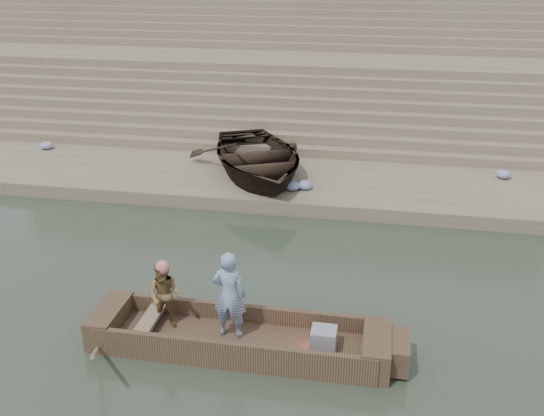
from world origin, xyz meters
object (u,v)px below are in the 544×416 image
(rowing_man, at_px, (165,296))
(television, at_px, (323,339))
(standing_man, at_px, (229,295))
(beached_rowboat, at_px, (257,158))
(main_rowboat, at_px, (238,343))

(rowing_man, xyz_separation_m, television, (3.04, -0.17, -0.47))
(rowing_man, bearing_deg, standing_man, -2.69)
(beached_rowboat, bearing_deg, main_rowboat, -104.84)
(standing_man, height_order, rowing_man, standing_man)
(standing_man, height_order, beached_rowboat, standing_man)
(rowing_man, relative_size, beached_rowboat, 0.25)
(standing_man, bearing_deg, beached_rowboat, -80.56)
(standing_man, distance_m, rowing_man, 1.30)
(standing_man, relative_size, television, 3.78)
(main_rowboat, relative_size, rowing_man, 3.73)
(television, bearing_deg, rowing_man, 176.81)
(rowing_man, bearing_deg, main_rowboat, -6.35)
(beached_rowboat, bearing_deg, rowing_man, -114.78)
(rowing_man, relative_size, television, 2.92)
(standing_man, bearing_deg, rowing_man, -1.79)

